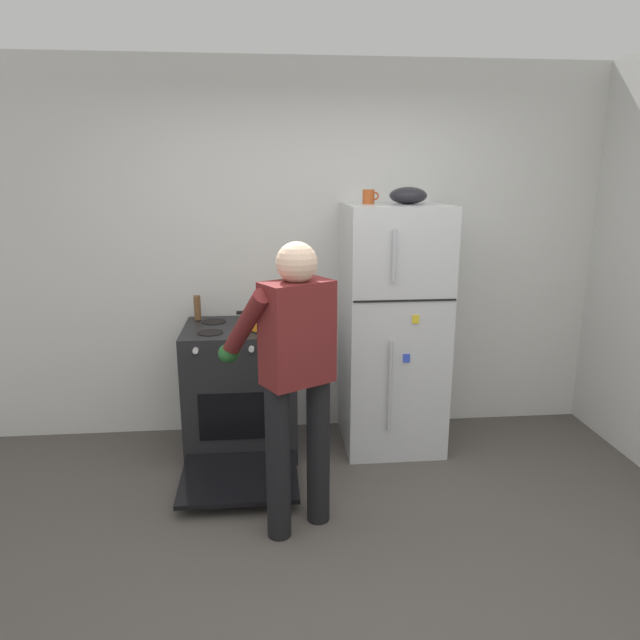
{
  "coord_description": "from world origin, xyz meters",
  "views": [
    {
      "loc": [
        -0.33,
        -2.28,
        1.93
      ],
      "look_at": [
        0.01,
        1.32,
        1.0
      ],
      "focal_mm": 32.23,
      "sensor_mm": 36.0,
      "label": 1
    }
  ],
  "objects": [
    {
      "name": "ground",
      "position": [
        0.0,
        0.0,
        0.0
      ],
      "size": [
        8.0,
        8.0,
        0.0
      ],
      "primitive_type": "plane",
      "color": "#4C4742"
    },
    {
      "name": "kitchen_wall_back",
      "position": [
        0.0,
        1.95,
        1.35
      ],
      "size": [
        6.0,
        0.1,
        2.7
      ],
      "primitive_type": "cube",
      "color": "silver",
      "rests_on": "ground"
    },
    {
      "name": "refrigerator",
      "position": [
        0.54,
        1.57,
        0.86
      ],
      "size": [
        0.68,
        0.72,
        1.72
      ],
      "color": "silver",
      "rests_on": "ground"
    },
    {
      "name": "stove_range",
      "position": [
        -0.53,
        1.55,
        0.44
      ],
      "size": [
        0.76,
        1.22,
        0.91
      ],
      "color": "black",
      "rests_on": "ground"
    },
    {
      "name": "person_cook",
      "position": [
        -0.2,
        0.59,
        0.96
      ],
      "size": [
        0.66,
        0.71,
        1.6
      ],
      "color": "black",
      "rests_on": "ground"
    },
    {
      "name": "red_pot",
      "position": [
        -0.37,
        1.52,
        0.97
      ],
      "size": [
        0.34,
        0.24,
        0.12
      ],
      "color": "orange",
      "rests_on": "stove_range"
    },
    {
      "name": "coffee_mug",
      "position": [
        0.37,
        1.62,
        1.77
      ],
      "size": [
        0.11,
        0.08,
        0.1
      ],
      "color": "#B24C1E",
      "rests_on": "refrigerator"
    },
    {
      "name": "pepper_mill",
      "position": [
        -0.83,
        1.77,
        1.0
      ],
      "size": [
        0.05,
        0.05,
        0.18
      ],
      "primitive_type": "cylinder",
      "color": "brown",
      "rests_on": "stove_range"
    },
    {
      "name": "mixing_bowl",
      "position": [
        0.63,
        1.57,
        1.78
      ],
      "size": [
        0.25,
        0.25,
        0.11
      ],
      "primitive_type": "ellipsoid",
      "color": "black",
      "rests_on": "refrigerator"
    }
  ]
}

